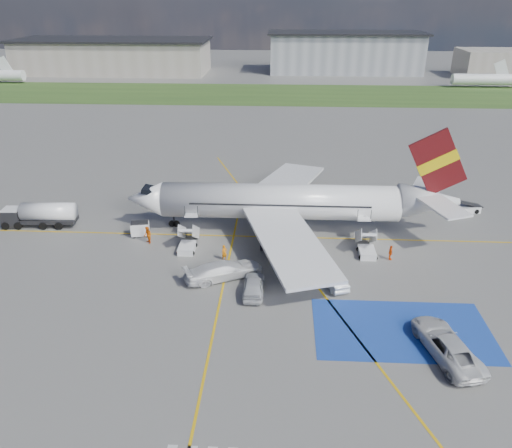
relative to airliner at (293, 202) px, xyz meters
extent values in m
plane|color=#60605E|center=(-1.51, -14.00, -3.39)|extent=(400.00, 400.00, 0.00)
cube|color=#2D4C1E|center=(-1.51, 81.00, -3.39)|extent=(400.00, 30.00, 0.01)
cube|color=gold|center=(-1.51, -2.00, -3.39)|extent=(120.00, 0.20, 0.01)
cube|color=gold|center=(-6.51, -24.00, -3.39)|extent=(0.20, 60.00, 0.01)
cube|color=gold|center=(-1.51, -2.00, -3.39)|extent=(20.71, 56.45, 0.01)
cube|color=#1B40A2|center=(8.49, -18.00, -3.39)|extent=(14.00, 8.00, 0.01)
cube|color=gray|center=(-56.51, 116.00, 1.61)|extent=(60.00, 22.00, 10.00)
cube|color=gray|center=(18.49, 121.00, 2.61)|extent=(48.00, 18.00, 12.00)
cylinder|color=white|center=(-1.51, 0.00, 0.01)|extent=(26.00, 3.90, 3.90)
cone|color=white|center=(-16.51, 0.00, 0.01)|extent=(4.00, 3.90, 3.90)
cube|color=black|center=(-15.91, 0.00, 1.06)|extent=(1.67, 1.90, 0.82)
cone|color=white|center=(14.69, 0.00, 0.41)|extent=(6.50, 3.90, 3.90)
cube|color=white|center=(-0.51, -8.50, -0.59)|extent=(9.86, 15.95, 1.40)
cube|color=white|center=(-0.51, 8.50, -0.59)|extent=(9.86, 15.95, 1.40)
cylinder|color=#38383A|center=(-1.51, -5.60, -1.99)|extent=(3.40, 2.10, 2.10)
cylinder|color=#38383A|center=(-1.51, 5.60, -1.99)|extent=(3.40, 2.10, 2.10)
cube|color=#510D10|center=(14.99, 0.00, 4.81)|extent=(6.62, 0.30, 7.45)
cube|color=yellow|center=(14.99, 0.00, 4.81)|extent=(4.36, 0.40, 3.08)
cube|color=white|center=(15.29, -3.20, 1.11)|extent=(4.73, 5.95, 0.49)
cube|color=white|center=(15.29, 3.20, 1.11)|extent=(4.73, 5.95, 0.49)
cube|color=black|center=(-1.51, -1.96, 0.36)|extent=(19.50, 0.04, 0.18)
cube|color=black|center=(-1.51, 1.96, 0.36)|extent=(19.50, 0.04, 0.18)
cube|color=white|center=(-11.01, -4.15, -1.94)|extent=(1.40, 3.73, 2.32)
cube|color=white|center=(-11.01, -2.25, -0.89)|extent=(1.40, 1.00, 0.12)
cylinder|color=black|center=(-11.71, -2.25, -0.34)|extent=(0.06, 0.06, 1.10)
cylinder|color=black|center=(-10.31, -2.25, -0.34)|extent=(0.06, 0.06, 1.10)
cube|color=white|center=(-11.01, -5.75, -3.04)|extent=(1.60, 2.40, 0.70)
cube|color=white|center=(7.49, -4.15, -1.94)|extent=(1.40, 3.73, 2.32)
cube|color=white|center=(7.49, -2.25, -0.89)|extent=(1.40, 1.00, 0.12)
cylinder|color=black|center=(6.79, -2.25, -0.34)|extent=(0.06, 0.06, 1.10)
cylinder|color=black|center=(8.19, -2.25, -0.34)|extent=(0.06, 0.06, 1.10)
cube|color=white|center=(7.49, -5.75, -3.04)|extent=(1.60, 2.40, 0.70)
cube|color=black|center=(-31.93, -0.67, -2.37)|extent=(2.14, 2.14, 2.04)
cylinder|color=white|center=(-27.76, -0.46, -1.62)|extent=(6.13, 2.34, 2.04)
cube|color=black|center=(-27.76, -0.46, -2.64)|extent=(6.13, 2.34, 0.44)
cube|color=white|center=(-16.75, -2.44, -2.55)|extent=(2.19, 1.58, 1.39)
cube|color=black|center=(-16.75, -2.44, -1.80)|extent=(2.07, 1.46, 0.12)
cube|color=white|center=(20.48, 5.90, -3.01)|extent=(4.84, 2.49, 0.77)
cube|color=black|center=(21.61, 6.15, -2.33)|extent=(3.19, 1.77, 0.86)
imported|color=silver|center=(-3.64, -13.29, -2.60)|extent=(1.91, 4.68, 1.59)
imported|color=silver|center=(3.51, -11.62, -2.71)|extent=(2.79, 4.41, 1.37)
imported|color=silver|center=(11.08, -20.75, -2.31)|extent=(3.91, 6.24, 2.17)
imported|color=silver|center=(-6.59, -10.82, -2.30)|extent=(6.02, 4.50, 2.19)
imported|color=orange|center=(-6.91, -7.39, -2.58)|extent=(0.71, 0.67, 1.62)
imported|color=orange|center=(-15.47, -4.20, -2.44)|extent=(1.11, 1.17, 1.91)
imported|color=#FF5C0D|center=(9.69, -6.46, -2.61)|extent=(0.40, 0.92, 1.56)
camera|label=1|loc=(-1.44, -50.99, 21.18)|focal=35.00mm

